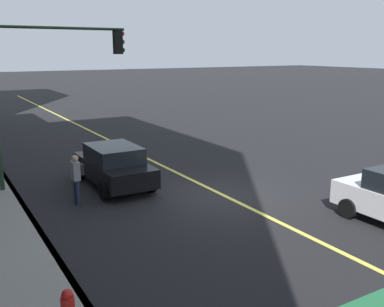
% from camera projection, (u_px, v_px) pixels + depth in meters
% --- Properties ---
extents(ground, '(200.00, 200.00, 0.00)m').
position_uv_depth(ground, '(221.00, 194.00, 15.43)').
color(ground, black).
extents(curb_edge, '(80.00, 0.16, 0.15)m').
position_uv_depth(curb_edge, '(37.00, 228.00, 12.34)').
color(curb_edge, slate).
rests_on(curb_edge, ground).
extents(lane_stripe_center, '(80.00, 0.16, 0.01)m').
position_uv_depth(lane_stripe_center, '(221.00, 194.00, 15.43)').
color(lane_stripe_center, '#D8CC4C').
rests_on(lane_stripe_center, ground).
extents(car_black, '(4.15, 1.95, 1.52)m').
position_uv_depth(car_black, '(114.00, 165.00, 16.26)').
color(car_black, black).
rests_on(car_black, ground).
extents(pedestrian_with_backpack, '(0.40, 0.37, 1.64)m').
position_uv_depth(pedestrian_with_backpack, '(77.00, 176.00, 14.31)').
color(pedestrian_with_backpack, '#262D4C').
rests_on(pedestrian_with_backpack, ground).
extents(traffic_light_mast, '(0.28, 4.82, 5.96)m').
position_uv_depth(traffic_light_mast, '(47.00, 73.00, 15.50)').
color(traffic_light_mast, '#1E3823').
rests_on(traffic_light_mast, ground).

